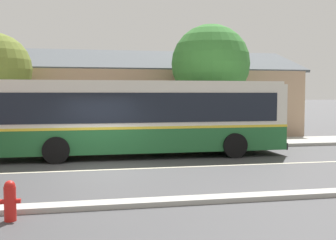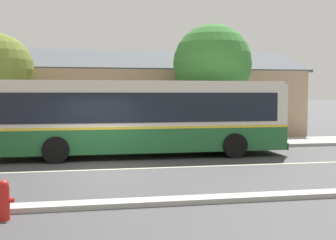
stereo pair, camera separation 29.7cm
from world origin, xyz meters
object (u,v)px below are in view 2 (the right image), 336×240
at_px(bench_down_street, 75,138).
at_px(street_tree_primary, 212,64).
at_px(fire_hydrant, 4,199).
at_px(transit_bus, 140,116).

xyz_separation_m(bench_down_street, street_tree_primary, (7.02, 1.57, 3.57)).
xyz_separation_m(bench_down_street, fire_hydrant, (-1.07, -10.85, -0.13)).
relative_size(transit_bus, fire_hydrant, 14.46).
xyz_separation_m(street_tree_primary, fire_hydrant, (-8.09, -12.42, -3.70)).
bearing_deg(fire_hydrant, bench_down_street, 84.38).
bearing_deg(bench_down_street, street_tree_primary, 12.63).
relative_size(transit_bus, street_tree_primary, 1.93).
bearing_deg(transit_bus, fire_hydrant, -114.45).
distance_m(transit_bus, street_tree_primary, 6.46).
height_order(transit_bus, fire_hydrant, transit_bus).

